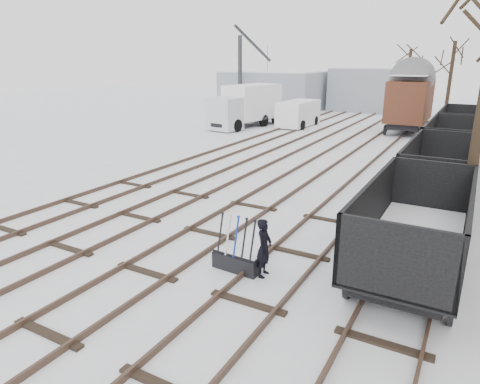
% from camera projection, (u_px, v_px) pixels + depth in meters
% --- Properties ---
extents(ground, '(120.00, 120.00, 0.00)m').
position_uv_depth(ground, '(147.00, 273.00, 11.17)').
color(ground, white).
rests_on(ground, ground).
extents(tracks, '(13.90, 52.00, 0.16)m').
position_uv_depth(tracks, '(320.00, 164.00, 22.54)').
color(tracks, black).
rests_on(tracks, ground).
extents(shed_left, '(10.00, 8.00, 4.10)m').
position_uv_depth(shed_left, '(275.00, 90.00, 46.60)').
color(shed_left, '#919AA4').
rests_on(shed_left, ground).
extents(shed_right, '(7.00, 6.00, 4.50)m').
position_uv_depth(shed_right, '(367.00, 89.00, 45.68)').
color(shed_right, '#919AA4').
rests_on(shed_right, ground).
extents(ground_frame, '(1.32, 0.50, 1.49)m').
position_uv_depth(ground_frame, '(236.00, 260.00, 11.25)').
color(ground_frame, black).
rests_on(ground_frame, ground).
extents(worker, '(0.43, 0.60, 1.55)m').
position_uv_depth(worker, '(264.00, 248.00, 10.84)').
color(worker, black).
rests_on(worker, ground).
extents(freight_wagon_a, '(2.37, 5.93, 2.42)m').
position_uv_depth(freight_wagon_a, '(414.00, 242.00, 10.84)').
color(freight_wagon_a, black).
rests_on(freight_wagon_a, ground).
extents(freight_wagon_b, '(2.37, 5.93, 2.42)m').
position_uv_depth(freight_wagon_b, '(439.00, 181.00, 16.17)').
color(freight_wagon_b, black).
rests_on(freight_wagon_b, ground).
extents(freight_wagon_c, '(2.37, 5.93, 2.42)m').
position_uv_depth(freight_wagon_c, '(452.00, 151.00, 21.50)').
color(freight_wagon_c, black).
rests_on(freight_wagon_c, ground).
extents(freight_wagon_d, '(2.37, 5.93, 2.42)m').
position_uv_depth(freight_wagon_d, '(459.00, 133.00, 26.83)').
color(freight_wagon_d, black).
rests_on(freight_wagon_d, ground).
extents(box_van_wagon, '(2.97, 5.59, 4.26)m').
position_uv_depth(box_van_wagon, '(410.00, 99.00, 31.54)').
color(box_van_wagon, black).
rests_on(box_van_wagon, ground).
extents(lorry, '(3.24, 7.61, 3.34)m').
position_uv_depth(lorry, '(246.00, 106.00, 34.64)').
color(lorry, black).
rests_on(lorry, ground).
extents(panel_van, '(2.17, 4.75, 2.07)m').
position_uv_depth(panel_van, '(298.00, 113.00, 35.06)').
color(panel_van, white).
rests_on(panel_van, ground).
extents(crane, '(2.21, 5.08, 8.53)m').
position_uv_depth(crane, '(241.00, 91.00, 43.25)').
color(crane, '#2E2F33').
rests_on(crane, ground).
extents(tree_near, '(0.30, 0.30, 7.24)m').
position_uv_depth(tree_near, '(480.00, 122.00, 12.32)').
color(tree_near, black).
rests_on(tree_near, ground).
extents(tree_far_left, '(0.30, 0.30, 6.29)m').
position_uv_depth(tree_far_left, '(407.00, 82.00, 42.67)').
color(tree_far_left, black).
rests_on(tree_far_left, ground).
extents(tree_far_right, '(0.30, 0.30, 6.79)m').
position_uv_depth(tree_far_right, '(450.00, 83.00, 36.59)').
color(tree_far_right, black).
rests_on(tree_far_right, ground).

